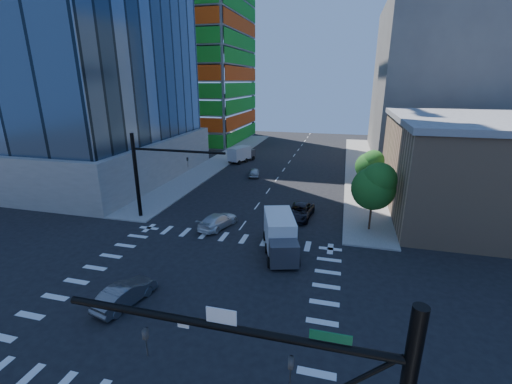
% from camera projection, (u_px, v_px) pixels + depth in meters
% --- Properties ---
extents(ground, '(160.00, 160.00, 0.00)m').
position_uv_depth(ground, '(194.00, 292.00, 24.14)').
color(ground, black).
rests_on(ground, ground).
extents(road_markings, '(20.00, 20.00, 0.01)m').
position_uv_depth(road_markings, '(194.00, 292.00, 24.13)').
color(road_markings, silver).
rests_on(road_markings, ground).
extents(sidewalk_ne, '(5.00, 60.00, 0.15)m').
position_uv_depth(sidewalk_ne, '(361.00, 168.00, 57.95)').
color(sidewalk_ne, gray).
rests_on(sidewalk_ne, ground).
extents(sidewalk_nw, '(5.00, 60.00, 0.15)m').
position_uv_depth(sidewalk_nw, '(222.00, 160.00, 63.91)').
color(sidewalk_nw, gray).
rests_on(sidewalk_nw, ground).
extents(construction_building, '(25.16, 34.50, 70.60)m').
position_uv_depth(construction_building, '(190.00, 34.00, 80.06)').
color(construction_building, slate).
rests_on(construction_building, ground).
extents(commercial_building, '(20.50, 22.50, 10.60)m').
position_uv_depth(commercial_building, '(491.00, 167.00, 36.78)').
color(commercial_building, tan).
rests_on(commercial_building, ground).
extents(bg_building_ne, '(24.00, 30.00, 28.00)m').
position_uv_depth(bg_building_ne, '(446.00, 82.00, 63.99)').
color(bg_building_ne, '#605A56').
rests_on(bg_building_ne, ground).
extents(signal_mast_nw, '(10.20, 0.40, 9.00)m').
position_uv_depth(signal_mast_nw, '(148.00, 169.00, 35.41)').
color(signal_mast_nw, black).
rests_on(signal_mast_nw, sidewalk_nw).
extents(tree_south, '(4.16, 4.16, 6.82)m').
position_uv_depth(tree_south, '(375.00, 186.00, 32.47)').
color(tree_south, '#382316').
rests_on(tree_south, sidewalk_ne).
extents(tree_north, '(3.54, 3.52, 5.78)m').
position_uv_depth(tree_north, '(370.00, 165.00, 43.66)').
color(tree_north, '#382316').
rests_on(tree_north, sidewalk_ne).
extents(car_nb_far, '(2.91, 5.45, 1.46)m').
position_uv_depth(car_nb_far, '(300.00, 211.00, 36.95)').
color(car_nb_far, black).
rests_on(car_nb_far, ground).
extents(car_sb_near, '(3.36, 5.32, 1.44)m').
position_uv_depth(car_sb_near, '(218.00, 221.00, 34.57)').
color(car_sb_near, white).
rests_on(car_sb_near, ground).
extents(car_sb_mid, '(2.46, 4.17, 1.33)m').
position_uv_depth(car_sb_mid, '(254.00, 172.00, 53.15)').
color(car_sb_mid, '#B7BCC0').
rests_on(car_sb_mid, ground).
extents(car_sb_cross, '(2.54, 4.74, 1.48)m').
position_uv_depth(car_sb_cross, '(125.00, 294.00, 22.63)').
color(car_sb_cross, '#515357').
rests_on(car_sb_cross, ground).
extents(box_truck_near, '(4.22, 6.49, 3.15)m').
position_uv_depth(box_truck_near, '(281.00, 239.00, 29.06)').
color(box_truck_near, black).
rests_on(box_truck_near, ground).
extents(box_truck_far, '(4.03, 5.86, 2.83)m').
position_uv_depth(box_truck_far, '(242.00, 155.00, 62.68)').
color(box_truck_far, black).
rests_on(box_truck_far, ground).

